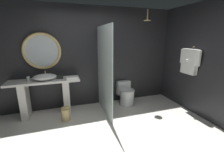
% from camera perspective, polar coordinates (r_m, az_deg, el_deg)
% --- Properties ---
extents(ground_plane, '(5.76, 5.76, 0.00)m').
position_cam_1_polar(ground_plane, '(2.88, 0.27, -24.60)').
color(ground_plane, silver).
extents(back_wall_panel, '(4.80, 0.10, 2.60)m').
position_cam_1_polar(back_wall_panel, '(4.11, -8.16, 7.22)').
color(back_wall_panel, '#232326').
rests_on(back_wall_panel, ground_plane).
extents(side_wall_right, '(0.10, 2.47, 2.60)m').
position_cam_1_polar(side_wall_right, '(4.23, 28.53, 5.80)').
color(side_wall_right, '#232326').
rests_on(side_wall_right, ground_plane).
extents(vanity_counter, '(1.59, 0.48, 0.87)m').
position_cam_1_polar(vanity_counter, '(3.95, -23.65, -5.79)').
color(vanity_counter, silver).
rests_on(vanity_counter, ground_plane).
extents(vessel_sink, '(0.52, 0.43, 0.17)m').
position_cam_1_polar(vessel_sink, '(3.84, -23.97, 0.04)').
color(vessel_sink, white).
rests_on(vessel_sink, vanity_counter).
extents(tumbler_cup, '(0.07, 0.07, 0.10)m').
position_cam_1_polar(tumbler_cup, '(3.94, -29.02, -0.51)').
color(tumbler_cup, silver).
rests_on(tumbler_cup, vanity_counter).
extents(tissue_box, '(0.15, 0.11, 0.08)m').
position_cam_1_polar(tissue_box, '(3.84, -19.06, 0.07)').
color(tissue_box, '#282D28').
rests_on(tissue_box, vanity_counter).
extents(round_wall_mirror, '(0.86, 0.06, 0.86)m').
position_cam_1_polar(round_wall_mirror, '(3.96, -24.85, 8.82)').
color(round_wall_mirror, tan).
extents(shower_glass_panel, '(0.02, 1.24, 2.09)m').
position_cam_1_polar(shower_glass_panel, '(3.55, -2.89, 1.96)').
color(shower_glass_panel, silver).
rests_on(shower_glass_panel, ground_plane).
extents(rain_shower_head, '(0.18, 0.18, 0.28)m').
position_cam_1_polar(rain_shower_head, '(4.16, 13.18, 20.33)').
color(rain_shower_head, tan).
extents(hanging_bathrobe, '(0.20, 0.58, 0.67)m').
position_cam_1_polar(hanging_bathrobe, '(4.12, 27.23, 5.55)').
color(hanging_bathrobe, tan).
extents(toilet, '(0.41, 0.62, 0.60)m').
position_cam_1_polar(toilet, '(4.31, 5.22, -6.35)').
color(toilet, white).
rests_on(toilet, ground_plane).
extents(waste_bin, '(0.19, 0.19, 0.33)m').
position_cam_1_polar(waste_bin, '(3.66, -17.04, -12.99)').
color(waste_bin, tan).
rests_on(waste_bin, ground_plane).
extents(folded_hand_towel, '(0.28, 0.19, 0.06)m').
position_cam_1_polar(folded_hand_towel, '(3.69, -14.60, -0.32)').
color(folded_hand_towel, white).
rests_on(folded_hand_towel, vanity_counter).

